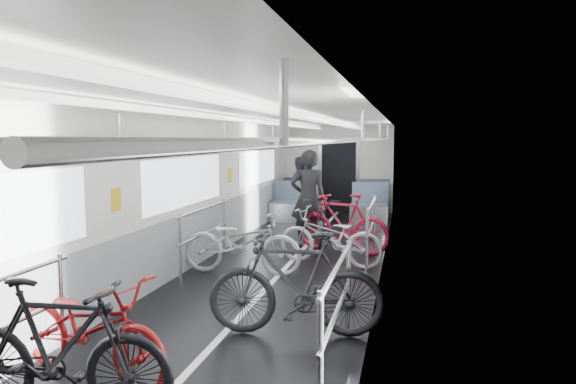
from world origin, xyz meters
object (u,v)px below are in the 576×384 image
object	(u,v)px
bike_right_far	(342,223)
person_seated	(299,187)
person_standing	(308,199)
bike_right_near	(296,284)
bike_right_mid	(330,237)
bike_left_near	(90,327)
bike_left_mid	(59,349)
bike_left_far	(241,242)
bike_aisle	(322,223)

from	to	relation	value
bike_right_far	person_seated	xyz separation A→B (m)	(-1.63, 3.96, 0.25)
bike_right_far	person_standing	size ratio (longest dim) A/B	0.97
bike_right_near	person_seated	world-z (taller)	person_seated
bike_right_mid	bike_right_far	world-z (taller)	bike_right_far
bike_left_near	person_standing	world-z (taller)	person_standing
person_standing	person_seated	world-z (taller)	person_standing
bike_left_mid	person_standing	world-z (taller)	person_standing
bike_left_mid	person_seated	size ratio (longest dim) A/B	1.11
bike_left_far	bike_right_far	world-z (taller)	bike_right_far
bike_right_far	person_standing	world-z (taller)	person_standing
bike_aisle	person_standing	world-z (taller)	person_standing
bike_left_far	person_standing	distance (m)	2.29
bike_left_mid	bike_right_mid	xyz separation A→B (m)	(1.27, 5.00, -0.06)
bike_left_near	bike_right_far	xyz separation A→B (m)	(1.50, 5.40, 0.09)
bike_left_mid	bike_right_mid	distance (m)	5.16
bike_right_near	person_seated	size ratio (longest dim) A/B	1.17
bike_right_mid	person_seated	world-z (taller)	person_seated
bike_right_near	bike_right_mid	world-z (taller)	bike_right_near
bike_left_far	person_seated	xyz separation A→B (m)	(-0.32, 5.79, 0.30)
bike_left_far	bike_right_near	world-z (taller)	bike_right_near
bike_left_far	bike_aisle	size ratio (longest dim) A/B	1.00
bike_right_near	bike_aisle	distance (m)	4.29
bike_right_mid	bike_aisle	distance (m)	1.27
bike_left_far	bike_aisle	bearing A→B (deg)	-23.93
bike_aisle	person_seated	bearing A→B (deg)	99.65
bike_left_mid	bike_left_far	bearing A→B (deg)	-5.95
bike_left_far	bike_left_mid	bearing A→B (deg)	179.19
bike_left_mid	bike_left_near	bearing A→B (deg)	8.87
bike_left_near	bike_right_mid	xyz separation A→B (m)	(1.42, 4.40, 0.01)
person_standing	bike_right_far	bearing A→B (deg)	136.03
bike_right_near	person_standing	world-z (taller)	person_standing
bike_aisle	person_seated	world-z (taller)	person_seated
bike_left_mid	person_standing	bearing A→B (deg)	-11.36
bike_left_mid	bike_right_far	bearing A→B (deg)	-18.12
bike_right_far	bike_left_mid	bearing A→B (deg)	5.58
bike_aisle	person_standing	distance (m)	0.53
bike_left_far	bike_right_mid	distance (m)	1.48
bike_right_mid	person_standing	xyz separation A→B (m)	(-0.61, 1.33, 0.46)
bike_left_mid	bike_right_mid	world-z (taller)	bike_left_mid
bike_right_mid	bike_right_far	size ratio (longest dim) A/B	0.98
bike_left_mid	bike_right_far	size ratio (longest dim) A/B	0.97
bike_left_far	person_standing	size ratio (longest dim) A/B	1.01
bike_right_mid	person_standing	size ratio (longest dim) A/B	0.96
bike_right_mid	person_seated	xyz separation A→B (m)	(-1.55, 4.96, 0.33)
bike_left_far	bike_right_near	bearing A→B (deg)	-149.47
bike_left_mid	person_seated	distance (m)	9.97
bike_left_mid	bike_right_near	size ratio (longest dim) A/B	0.95
person_standing	person_seated	size ratio (longest dim) A/B	1.17
bike_left_far	person_standing	xyz separation A→B (m)	(0.62, 2.16, 0.44)
bike_aisle	person_standing	size ratio (longest dim) A/B	1.01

